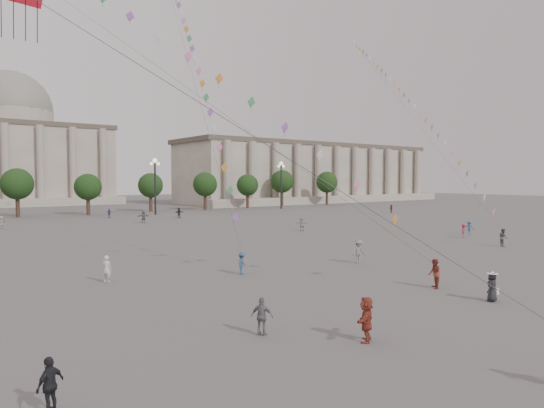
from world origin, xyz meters
TOP-DOWN VIEW (x-y plane):
  - ground at (0.00, 0.00)m, footprint 360.00×360.00m
  - hall_east at (75.00, 93.89)m, footprint 84.00×26.22m
  - hall_central at (0.00, 129.22)m, footprint 48.30×34.30m
  - tree_row at (0.00, 78.00)m, footprint 137.12×5.12m
  - lamp_post_mid_east at (15.00, 70.00)m, footprint 2.00×0.90m
  - lamp_post_far_east at (45.00, 70.00)m, footprint 2.00×0.90m
  - person_crowd_0 at (5.63, 68.00)m, footprint 0.99×0.49m
  - person_crowd_4 at (-12.21, 57.81)m, footprint 1.62×1.48m
  - person_crowd_6 at (6.94, 10.57)m, footprint 1.32×0.87m
  - person_crowd_7 at (18.88, 31.77)m, footprint 1.79×0.95m
  - person_crowd_8 at (29.23, 15.12)m, footprint 1.21×1.03m
  - person_crowd_9 at (15.28, 60.51)m, footprint 1.74×0.79m
  - person_crowd_12 at (6.85, 55.53)m, footprint 1.83×0.98m
  - person_crowd_13 at (-11.67, 15.41)m, footprint 0.75×0.78m
  - person_crowd_14 at (32.68, 16.52)m, footprint 1.16×1.24m
  - person_crowd_18 at (54.87, 46.80)m, footprint 1.31×1.52m
  - tourist_2 at (-6.68, -2.66)m, footprint 1.76×1.46m
  - tourist_3 at (-9.72, 0.58)m, footprint 0.93×1.02m
  - tourist_4 at (-18.71, -1.42)m, footprint 1.04×0.88m
  - kite_flyer_0 at (4.11, 1.55)m, footprint 1.12×1.13m
  - kite_flyer_1 at (-3.07, 12.40)m, footprint 1.18×1.10m
  - kite_flyer_2 at (25.71, 8.62)m, footprint 1.08×1.12m
  - hat_person at (3.90, -2.29)m, footprint 0.88×0.64m
  - dragon_kite at (-18.37, 3.66)m, footprint 8.05×7.43m
  - kite_train_mid at (4.08, 36.80)m, footprint 14.19×46.10m
  - kite_train_east at (35.28, 28.60)m, footprint 18.56×37.44m

SIDE VIEW (x-z plane):
  - ground at x=0.00m, z-range 0.00..0.00m
  - kite_flyer_1 at x=-3.07m, z-range 0.00..1.60m
  - person_crowd_8 at x=29.23m, z-range 0.00..1.62m
  - person_crowd_0 at x=5.63m, z-range 0.00..1.63m
  - person_crowd_18 at x=54.87m, z-range 0.00..1.65m
  - tourist_4 at x=-18.71m, z-range 0.00..1.67m
  - tourist_3 at x=-9.72m, z-range 0.00..1.67m
  - person_crowd_14 at x=32.68m, z-range 0.00..1.68m
  - hat_person at x=3.90m, z-range 0.03..1.72m
  - person_crowd_13 at x=-11.67m, z-range 0.00..1.79m
  - person_crowd_4 at x=-12.21m, z-range 0.00..1.80m
  - person_crowd_9 at x=15.28m, z-range 0.00..1.81m
  - kite_flyer_2 at x=25.71m, z-range 0.00..1.83m
  - kite_flyer_0 at x=4.11m, z-range 0.00..1.84m
  - person_crowd_7 at x=18.88m, z-range 0.00..1.85m
  - person_crowd_12 at x=6.85m, z-range 0.00..1.88m
  - tourist_2 at x=-6.68m, z-range 0.00..1.89m
  - person_crowd_6 at x=6.94m, z-range 0.00..1.92m
  - tree_row at x=0.00m, z-range 1.39..9.39m
  - lamp_post_mid_east at x=15.00m, z-range 2.03..12.68m
  - lamp_post_far_east at x=45.00m, z-range 2.03..12.68m
  - hall_east at x=75.00m, z-range -0.17..17.03m
  - dragon_kite at x=-18.37m, z-range 1.49..24.55m
  - hall_central at x=0.00m, z-range -3.52..31.98m
  - kite_train_east at x=35.28m, z-range -7.89..44.60m
  - kite_train_mid at x=4.08m, z-range -6.99..59.93m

